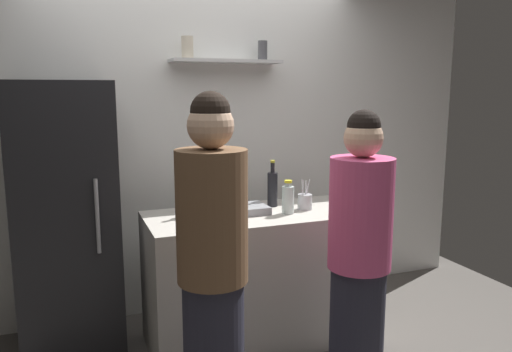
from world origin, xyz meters
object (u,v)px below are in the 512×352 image
object	(u,v)px
wine_bottle_dark_glass	(272,188)
water_bottle_plastic	(288,199)
refrigerator	(67,220)
person_pink_top	(359,261)
utensil_holder	(305,201)
person_brown_jacket	(213,272)
wine_bottle_green_glass	(196,198)
baking_pan	(241,210)

from	to	relation	value
wine_bottle_dark_glass	water_bottle_plastic	distance (m)	0.23
refrigerator	person_pink_top	bearing A→B (deg)	-37.95
utensil_holder	water_bottle_plastic	world-z (taller)	water_bottle_plastic
refrigerator	water_bottle_plastic	world-z (taller)	refrigerator
person_brown_jacket	water_bottle_plastic	bearing A→B (deg)	-137.03
wine_bottle_green_glass	person_pink_top	bearing A→B (deg)	-53.24
utensil_holder	wine_bottle_green_glass	xyz separation A→B (m)	(-0.73, 0.11, 0.06)
water_bottle_plastic	wine_bottle_green_glass	bearing A→B (deg)	162.85
utensil_holder	baking_pan	bearing A→B (deg)	173.49
utensil_holder	water_bottle_plastic	distance (m)	0.17
baking_pan	person_pink_top	size ratio (longest dim) A/B	0.21
refrigerator	person_pink_top	world-z (taller)	refrigerator
wine_bottle_green_glass	person_brown_jacket	distance (m)	0.93
water_bottle_plastic	person_pink_top	size ratio (longest dim) A/B	0.14
utensil_holder	wine_bottle_dark_glass	distance (m)	0.25
person_pink_top	person_brown_jacket	xyz separation A→B (m)	(-0.82, -0.01, 0.05)
utensil_holder	wine_bottle_dark_glass	world-z (taller)	wine_bottle_dark_glass
person_pink_top	person_brown_jacket	distance (m)	0.82
utensil_holder	wine_bottle_green_glass	world-z (taller)	wine_bottle_green_glass
person_pink_top	person_brown_jacket	size ratio (longest dim) A/B	0.94
wine_bottle_green_glass	wine_bottle_dark_glass	bearing A→B (deg)	5.23
water_bottle_plastic	person_brown_jacket	size ratio (longest dim) A/B	0.13
wine_bottle_green_glass	water_bottle_plastic	size ratio (longest dim) A/B	1.37
refrigerator	utensil_holder	size ratio (longest dim) A/B	8.30
wine_bottle_dark_glass	baking_pan	bearing A→B (deg)	-157.04
refrigerator	wine_bottle_green_glass	world-z (taller)	refrigerator
refrigerator	person_brown_jacket	world-z (taller)	refrigerator
baking_pan	person_brown_jacket	distance (m)	0.95
baking_pan	water_bottle_plastic	distance (m)	0.32
baking_pan	wine_bottle_dark_glass	distance (m)	0.31
utensil_holder	water_bottle_plastic	xyz separation A→B (m)	(-0.16, -0.06, 0.04)
baking_pan	utensil_holder	world-z (taller)	utensil_holder
baking_pan	water_bottle_plastic	world-z (taller)	water_bottle_plastic
baking_pan	person_pink_top	world-z (taller)	person_pink_top
utensil_holder	water_bottle_plastic	bearing A→B (deg)	-157.71
refrigerator	baking_pan	xyz separation A→B (m)	(1.08, -0.31, 0.04)
water_bottle_plastic	person_pink_top	xyz separation A→B (m)	(0.09, -0.72, -0.21)
person_pink_top	baking_pan	bearing A→B (deg)	151.07
wine_bottle_dark_glass	water_bottle_plastic	world-z (taller)	wine_bottle_dark_glass
person_brown_jacket	wine_bottle_green_glass	bearing A→B (deg)	-101.40
utensil_holder	water_bottle_plastic	size ratio (longest dim) A/B	0.95
water_bottle_plastic	baking_pan	bearing A→B (deg)	158.18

